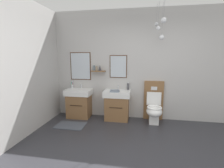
# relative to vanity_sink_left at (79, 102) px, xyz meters

# --- Properties ---
(wall_back) EXTENTS (5.11, 0.66, 2.76)m
(wall_back) POSITION_rel_vanity_sink_left_xyz_m (1.77, 0.25, 0.99)
(wall_back) COLOR #B7B5B2
(wall_back) RESTS_ON ground
(bath_mat) EXTENTS (0.68, 0.44, 0.01)m
(bath_mat) POSITION_rel_vanity_sink_left_xyz_m (0.00, -0.58, -0.39)
(bath_mat) COLOR #474C56
(bath_mat) RESTS_ON ground
(vanity_sink_left) EXTENTS (0.66, 0.47, 0.75)m
(vanity_sink_left) POSITION_rel_vanity_sink_left_xyz_m (0.00, 0.00, 0.00)
(vanity_sink_left) COLOR brown
(vanity_sink_left) RESTS_ON ground
(tap_on_left_sink) EXTENTS (0.03, 0.13, 0.11)m
(tap_on_left_sink) POSITION_rel_vanity_sink_left_xyz_m (0.00, 0.17, 0.43)
(tap_on_left_sink) COLOR silver
(tap_on_left_sink) RESTS_ON vanity_sink_left
(vanity_sink_right) EXTENTS (0.66, 0.47, 0.75)m
(vanity_sink_right) POSITION_rel_vanity_sink_left_xyz_m (1.02, 0.00, 0.00)
(vanity_sink_right) COLOR brown
(vanity_sink_right) RESTS_ON ground
(tap_on_right_sink) EXTENTS (0.03, 0.13, 0.11)m
(tap_on_right_sink) POSITION_rel_vanity_sink_left_xyz_m (1.02, 0.17, 0.43)
(tap_on_right_sink) COLOR silver
(tap_on_right_sink) RESTS_ON vanity_sink_right
(toilet) EXTENTS (0.48, 0.62, 1.00)m
(toilet) POSITION_rel_vanity_sink_left_xyz_m (1.94, -0.01, -0.02)
(toilet) COLOR brown
(toilet) RESTS_ON ground
(toothbrush_cup) EXTENTS (0.07, 0.07, 0.21)m
(toothbrush_cup) POSITION_rel_vanity_sink_left_xyz_m (-0.25, 0.16, 0.42)
(toothbrush_cup) COLOR silver
(toothbrush_cup) RESTS_ON vanity_sink_left
(soap_dispenser) EXTENTS (0.06, 0.06, 0.21)m
(soap_dispenser) POSITION_rel_vanity_sink_left_xyz_m (1.28, 0.17, 0.45)
(soap_dispenser) COLOR #4C4C51
(soap_dispenser) RESTS_ON vanity_sink_right
(folded_hand_towel) EXTENTS (0.22, 0.16, 0.04)m
(folded_hand_towel) POSITION_rel_vanity_sink_left_xyz_m (0.98, -0.13, 0.38)
(folded_hand_towel) COLOR gray
(folded_hand_towel) RESTS_ON vanity_sink_right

